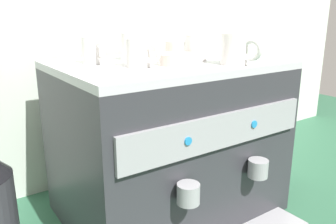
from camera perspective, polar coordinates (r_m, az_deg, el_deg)
The scene contains 11 objects.
ground_plane at distance 1.20m, azimuth 0.00°, elevation -15.55°, with size 4.00×4.00×0.00m, color #28563D.
tiled_backsplash_wall at distance 1.34m, azimuth -9.08°, elevation 11.01°, with size 2.80×0.03×1.03m, color silver.
espresso_machine at distance 1.09m, azimuth 0.12°, elevation -4.61°, with size 0.65×0.57×0.49m.
ceramic_cup_0 at distance 1.06m, azimuth -5.92°, elevation 10.79°, with size 0.09×0.08×0.08m.
ceramic_cup_1 at distance 1.05m, azimuth 4.55°, elevation 10.62°, with size 0.06×0.10×0.08m.
ceramic_cup_2 at distance 0.91m, azimuth -4.79°, elevation 9.76°, with size 0.06×0.10×0.07m.
ceramic_cup_3 at distance 0.97m, azimuth 11.19°, elevation 10.21°, with size 0.07×0.12×0.08m.
ceramic_cup_4 at distance 1.00m, azimuth -12.19°, elevation 10.01°, with size 0.06×0.10×0.07m.
ceramic_bowl_0 at distance 1.22m, azimuth 2.02°, elevation 10.59°, with size 0.10×0.10×0.04m.
ceramic_bowl_1 at distance 0.95m, azimuth 1.60°, elevation 8.71°, with size 0.11×0.11×0.03m.
milk_pitcher at distance 1.45m, azimuth 18.13°, elevation -8.00°, with size 0.09×0.09×0.11m, color #B7B7BC.
Camera 1 is at (-0.58, -0.84, 0.62)m, focal length 36.68 mm.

